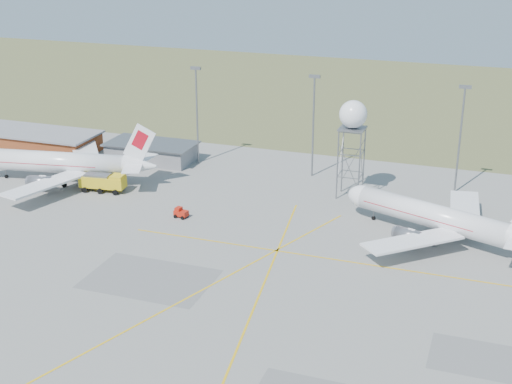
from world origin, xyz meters
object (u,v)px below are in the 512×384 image
(airliner_far, at_px, (62,163))
(baggage_tug, at_px, (181,214))
(fire_truck, at_px, (104,183))
(radar_tower, at_px, (352,144))
(airliner_main, at_px, (436,217))

(airliner_far, bearing_deg, baggage_tug, 153.84)
(airliner_far, bearing_deg, fire_truck, 159.68)
(radar_tower, bearing_deg, baggage_tug, -141.97)
(airliner_main, relative_size, baggage_tug, 13.58)
(radar_tower, bearing_deg, airliner_far, -168.68)
(airliner_main, xyz_separation_m, fire_truck, (-61.49, 0.90, -1.97))
(airliner_main, relative_size, airliner_far, 0.91)
(airliner_main, distance_m, fire_truck, 61.52)
(airliner_main, height_order, radar_tower, radar_tower)
(airliner_main, bearing_deg, baggage_tug, 29.18)
(fire_truck, bearing_deg, radar_tower, 9.29)
(airliner_main, xyz_separation_m, airliner_far, (-71.90, 2.86, 0.24))
(airliner_far, relative_size, fire_truck, 4.14)
(airliner_far, xyz_separation_m, baggage_tug, (29.62, -8.76, -3.20))
(airliner_far, bearing_deg, radar_tower, -178.36)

